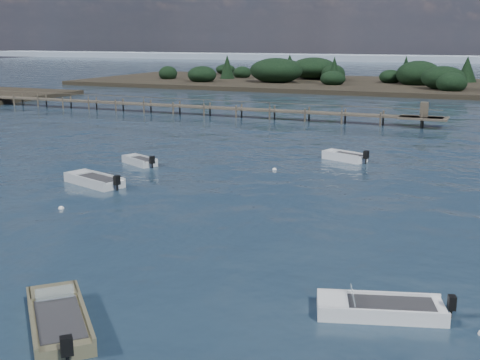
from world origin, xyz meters
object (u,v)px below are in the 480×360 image
at_px(dinghy_mid_white_a, 380,311).
at_px(tender_far_white, 345,158).
at_px(dinghy_near_olive, 59,322).
at_px(jetty, 207,107).
at_px(dinghy_mid_grey, 94,182).
at_px(tender_far_grey, 140,162).

xyz_separation_m(dinghy_mid_white_a, tender_far_white, (-7.49, 26.02, 0.04)).
bearing_deg(dinghy_mid_white_a, dinghy_near_olive, -152.08).
distance_m(dinghy_mid_white_a, jetty, 55.45).
height_order(dinghy_mid_grey, jetty, jetty).
height_order(dinghy_near_olive, tender_far_white, tender_far_white).
height_order(tender_far_white, jetty, jetty).
relative_size(dinghy_mid_white_a, tender_far_grey, 1.37).
distance_m(dinghy_mid_grey, tender_far_white, 19.41).
height_order(dinghy_mid_grey, tender_far_grey, dinghy_mid_grey).
height_order(dinghy_mid_white_a, dinghy_mid_grey, dinghy_mid_grey).
xyz_separation_m(dinghy_near_olive, tender_far_white, (2.15, 31.12, 0.02)).
distance_m(dinghy_mid_white_a, tender_far_grey, 28.27).
bearing_deg(dinghy_near_olive, tender_far_grey, 116.58).
bearing_deg(dinghy_mid_grey, tender_far_grey, 96.16).
bearing_deg(jetty, dinghy_mid_grey, -75.60).
xyz_separation_m(dinghy_mid_grey, jetty, (-8.99, 35.00, 0.82)).
relative_size(tender_far_white, jetty, 0.06).
distance_m(dinghy_mid_grey, jetty, 36.15).
relative_size(dinghy_mid_grey, jetty, 0.08).
relative_size(dinghy_near_olive, jetty, 0.07).
height_order(dinghy_mid_grey, dinghy_near_olive, dinghy_near_olive).
relative_size(tender_far_grey, jetty, 0.05).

